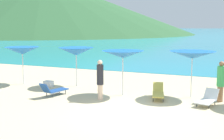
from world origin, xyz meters
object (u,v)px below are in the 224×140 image
lounge_chair_0 (53,90)px  beachgoer_0 (221,80)px  umbrella_2 (76,52)px  lounge_chair_5 (158,92)px  lounge_chair_3 (208,99)px  cooler_box (48,84)px  umbrella_3 (123,54)px  umbrella_4 (192,55)px  umbrella_1 (22,51)px  beachgoer_1 (100,78)px

lounge_chair_0 → beachgoer_0: size_ratio=0.86×
umbrella_2 → lounge_chair_5: (5.06, -1.06, -1.68)m
lounge_chair_5 → beachgoer_0: beachgoer_0 is taller
lounge_chair_0 → lounge_chair_3: bearing=-157.9°
lounge_chair_3 → beachgoer_0: (0.45, 0.87, 0.71)m
beachgoer_0 → cooler_box: 9.16m
lounge_chair_5 → cooler_box: size_ratio=3.54×
umbrella_3 → umbrella_4: (3.18, 0.87, 0.02)m
lounge_chair_3 → umbrella_1: bearing=-169.0°
umbrella_3 → cooler_box: size_ratio=4.44×
lounge_chair_0 → cooler_box: lounge_chair_0 is taller
lounge_chair_5 → beachgoer_0: (2.72, 0.57, 0.68)m
umbrella_2 → lounge_chair_5: bearing=-11.8°
lounge_chair_0 → beachgoer_1: beachgoer_1 is taller
umbrella_2 → beachgoer_0: size_ratio=1.20×
umbrella_3 → beachgoer_1: umbrella_3 is taller
umbrella_2 → cooler_box: size_ratio=4.42×
umbrella_4 → beachgoer_0: 1.74m
lounge_chair_5 → beachgoer_1: bearing=-168.2°
lounge_chair_3 → lounge_chair_5: size_ratio=0.83×
lounge_chair_5 → beachgoer_1: 2.83m
umbrella_1 → lounge_chair_5: bearing=-1.8°
umbrella_4 → lounge_chair_5: (-1.38, -0.87, -1.75)m
umbrella_2 → lounge_chair_3: (7.33, -1.36, -1.71)m
lounge_chair_0 → lounge_chair_5: (4.85, 1.54, -0.01)m
lounge_chair_3 → beachgoer_1: bearing=-154.5°
umbrella_4 → lounge_chair_3: 2.31m
beachgoer_1 → cooler_box: size_ratio=3.72×
lounge_chair_0 → lounge_chair_3: size_ratio=1.09×
umbrella_2 → umbrella_4: bearing=-1.7°
umbrella_2 → cooler_box: umbrella_2 is taller
umbrella_1 → lounge_chair_0: 4.17m
umbrella_1 → beachgoer_0: bearing=1.6°
umbrella_1 → lounge_chair_3: bearing=-3.1°
beachgoer_0 → beachgoer_1: bearing=78.1°
umbrella_1 → umbrella_3: size_ratio=0.99×
umbrella_3 → beachgoer_0: 4.68m
umbrella_2 → lounge_chair_5: umbrella_2 is taller
umbrella_4 → lounge_chair_3: umbrella_4 is taller
umbrella_2 → beachgoer_0: (7.78, -0.49, -1.00)m
umbrella_4 → lounge_chair_5: bearing=-147.9°
umbrella_1 → lounge_chair_5: 8.38m
umbrella_1 → umbrella_3: bearing=-2.4°
umbrella_1 → beachgoer_0: umbrella_1 is taller
lounge_chair_3 → beachgoer_1: 4.86m
beachgoer_0 → cooler_box: bearing=61.0°
lounge_chair_3 → umbrella_2: bearing=-176.4°
umbrella_3 → lounge_chair_5: size_ratio=1.25×
beachgoer_0 → cooler_box: beachgoer_0 is taller
lounge_chair_0 → cooler_box: 2.33m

